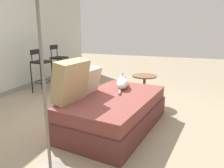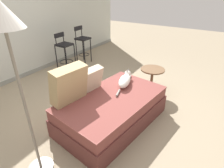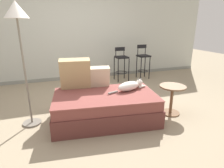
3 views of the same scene
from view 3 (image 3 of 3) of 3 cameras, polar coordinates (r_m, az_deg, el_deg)
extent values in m
plane|color=gray|center=(3.50, -3.97, -7.75)|extent=(16.00, 16.00, 0.00)
cube|color=#B7BCB2|center=(5.37, -10.91, 15.30)|extent=(8.00, 0.10, 2.60)
cube|color=gray|center=(5.51, -10.06, 2.14)|extent=(8.00, 0.02, 0.09)
cube|color=brown|center=(3.09, -2.04, -8.44)|extent=(1.74, 1.16, 0.28)
cube|color=brown|center=(3.00, -2.08, -4.57)|extent=(1.70, 1.12, 0.17)
cube|color=brown|center=(2.97, -2.10, -3.20)|extent=(1.71, 1.13, 0.02)
cube|color=tan|center=(3.22, -11.16, 3.14)|extent=(0.53, 0.32, 0.52)
cube|color=beige|center=(3.26, -3.92, 2.28)|extent=(0.38, 0.25, 0.37)
ellipsoid|color=white|center=(3.11, 5.10, -0.66)|extent=(0.45, 0.28, 0.15)
sphere|color=white|center=(3.26, 8.36, 0.50)|extent=(0.11, 0.11, 0.11)
cone|color=gray|center=(3.23, 8.02, 1.69)|extent=(0.03, 0.03, 0.04)
cone|color=gray|center=(3.25, 8.81, 1.77)|extent=(0.03, 0.03, 0.04)
cylinder|color=white|center=(3.29, 9.13, -0.76)|extent=(0.14, 0.07, 0.04)
cylinder|color=white|center=(3.33, 8.41, -0.50)|extent=(0.14, 0.07, 0.04)
cylinder|color=gray|center=(2.98, 0.28, -2.58)|extent=(0.18, 0.08, 0.03)
cylinder|color=black|center=(4.99, 1.90, 3.98)|extent=(0.02, 0.02, 0.63)
cylinder|color=black|center=(5.10, 5.16, 4.24)|extent=(0.02, 0.02, 0.63)
cylinder|color=black|center=(5.27, 0.69, 4.74)|extent=(0.02, 0.02, 0.63)
cylinder|color=black|center=(5.38, 3.80, 4.98)|extent=(0.02, 0.02, 0.63)
torus|color=black|center=(5.20, 2.87, 3.57)|extent=(0.33, 0.33, 0.02)
cube|color=black|center=(5.11, 2.94, 8.17)|extent=(0.32, 0.32, 0.04)
cylinder|color=black|center=(5.18, 1.17, 9.33)|extent=(0.02, 0.02, 0.22)
cylinder|color=black|center=(5.26, 3.65, 9.44)|extent=(0.02, 0.02, 0.22)
cube|color=black|center=(5.20, 2.43, 10.61)|extent=(0.28, 0.03, 0.10)
cylinder|color=black|center=(5.28, 8.81, 4.57)|extent=(0.02, 0.02, 0.63)
cylinder|color=black|center=(5.41, 11.35, 4.75)|extent=(0.02, 0.02, 0.63)
cylinder|color=black|center=(5.52, 7.51, 5.19)|extent=(0.02, 0.02, 0.63)
cylinder|color=black|center=(5.64, 9.98, 5.35)|extent=(0.02, 0.02, 0.63)
torus|color=black|center=(5.48, 9.36, 3.97)|extent=(0.29, 0.29, 0.02)
cube|color=black|center=(5.40, 9.59, 8.46)|extent=(0.32, 0.32, 0.04)
cylinder|color=black|center=(5.44, 7.87, 9.83)|extent=(0.02, 0.02, 0.27)
cylinder|color=black|center=(5.55, 10.12, 9.88)|extent=(0.02, 0.02, 0.27)
cube|color=black|center=(5.48, 9.07, 11.25)|extent=(0.28, 0.03, 0.10)
cylinder|color=brown|center=(3.42, 17.64, -4.79)|extent=(0.05, 0.05, 0.49)
cylinder|color=brown|center=(3.51, 17.29, -8.32)|extent=(0.32, 0.32, 0.02)
cylinder|color=brown|center=(3.33, 18.05, -0.71)|extent=(0.44, 0.44, 0.02)
cylinder|color=slate|center=(3.29, -23.12, -10.80)|extent=(0.28, 0.28, 0.02)
cylinder|color=slate|center=(3.02, -24.91, 2.37)|extent=(0.03, 0.03, 1.58)
cone|color=silver|center=(2.94, -27.31, 19.56)|extent=(0.32, 0.32, 0.22)
camera|label=1|loc=(2.53, -65.78, 3.44)|focal=35.00mm
camera|label=2|loc=(1.86, -61.81, 20.42)|focal=30.00mm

